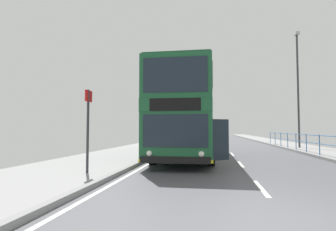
# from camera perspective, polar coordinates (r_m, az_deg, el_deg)

# --- Properties ---
(ground) EXTENTS (15.80, 140.00, 0.20)m
(ground) POSITION_cam_1_polar(r_m,az_deg,el_deg) (4.95, 15.82, -20.13)
(ground) COLOR #4C4C51
(double_decker_bus_main) EXTENTS (3.33, 10.29, 4.32)m
(double_decker_bus_main) POSITION_cam_1_polar(r_m,az_deg,el_deg) (14.40, 4.05, 0.08)
(double_decker_bus_main) COLOR #19512D
(double_decker_bus_main) RESTS_ON ground
(pedestrian_railing_far_kerb) EXTENTS (0.05, 26.25, 1.09)m
(pedestrian_railing_far_kerb) POSITION_cam_1_polar(r_m,az_deg,el_deg) (15.59, 30.63, -4.86)
(pedestrian_railing_far_kerb) COLOR #386BA8
(pedestrian_railing_far_kerb) RESTS_ON ground
(bus_stop_sign_near) EXTENTS (0.08, 0.44, 2.63)m
(bus_stop_sign_near) POSITION_cam_1_polar(r_m,az_deg,el_deg) (8.95, -16.55, -1.19)
(bus_stop_sign_near) COLOR #2D2D33
(bus_stop_sign_near) RESTS_ON ground
(street_lamp_far_side) EXTENTS (0.28, 0.60, 8.80)m
(street_lamp_far_side) POSITION_cam_1_polar(r_m,az_deg,el_deg) (22.94, 25.74, 6.54)
(street_lamp_far_side) COLOR #38383D
(street_lamp_far_side) RESTS_ON ground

